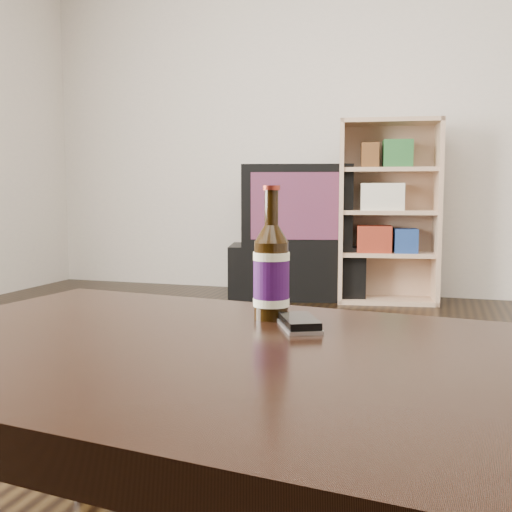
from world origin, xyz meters
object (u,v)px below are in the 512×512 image
(bookshelf, at_px, (387,208))
(tv, at_px, (297,205))
(tv_stand, at_px, (296,271))
(beer_bottle, at_px, (271,272))
(coffee_table, at_px, (248,390))
(phone, at_px, (299,323))

(bookshelf, bearing_deg, tv, 171.91)
(tv_stand, relative_size, beer_bottle, 3.63)
(tv, bearing_deg, tv_stand, 90.00)
(coffee_table, bearing_deg, bookshelf, 91.34)
(tv_stand, xyz_separation_m, bookshelf, (0.61, 0.01, 0.44))
(coffee_table, relative_size, phone, 10.52)
(tv, xyz_separation_m, beer_bottle, (0.65, -2.93, -0.07))
(tv, xyz_separation_m, bookshelf, (0.61, 0.01, -0.02))
(coffee_table, bearing_deg, beer_bottle, 97.25)
(tv, distance_m, phone, 3.08)
(phone, bearing_deg, tv, 77.67)
(bookshelf, distance_m, phone, 3.01)
(tv, height_order, bookshelf, bookshelf)
(tv, bearing_deg, bookshelf, -13.12)
(bookshelf, relative_size, coffee_table, 0.89)
(coffee_table, distance_m, phone, 0.18)
(tv_stand, bearing_deg, coffee_table, -91.61)
(tv_stand, xyz_separation_m, phone, (0.72, -3.00, 0.30))
(coffee_table, bearing_deg, tv_stand, 102.17)
(beer_bottle, relative_size, phone, 1.96)
(tv_stand, distance_m, coffee_table, 3.24)
(beer_bottle, bearing_deg, bookshelf, 90.88)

